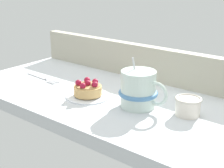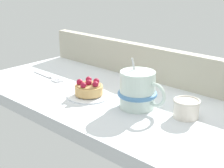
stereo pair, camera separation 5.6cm
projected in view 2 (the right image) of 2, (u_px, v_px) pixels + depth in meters
The scene contains 7 objects.
ground_plane at pixel (110, 101), 92.46cm from camera, with size 89.39×41.05×3.49cm, color silver.
window_rail_back at pixel (151, 63), 103.29cm from camera, with size 87.60×3.08×10.75cm, color #B2AD99.
dessert_plate at pixel (89, 95), 91.13cm from camera, with size 12.08×12.08×0.68cm.
raspberry_tart at pixel (89, 88), 90.46cm from camera, with size 7.71×7.71×4.28cm.
coffee_mug at pixel (138, 90), 82.47cm from camera, with size 13.52×10.10×12.68cm.
dessert_fork at pixel (47, 76), 107.24cm from camera, with size 15.37×2.68×0.60cm.
sugar_bowl at pixel (186, 108), 77.61cm from camera, with size 6.47×6.47×4.46cm.
Camera 2 is at (58.27, -62.75, 33.44)cm, focal length 52.58 mm.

